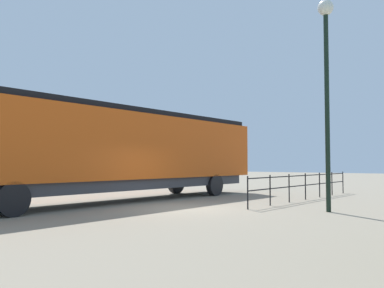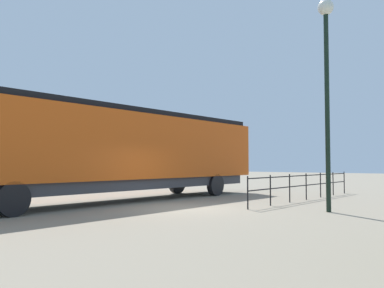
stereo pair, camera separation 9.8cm
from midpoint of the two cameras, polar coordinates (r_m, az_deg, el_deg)
ground_plane at (r=15.33m, az=-1.34°, el=-8.87°), size 120.00×120.00×0.00m
locomotive at (r=18.47m, az=-8.99°, el=-0.80°), size 2.90×16.82×4.00m
lamp_post at (r=15.23m, az=17.90°, el=10.77°), size 0.54×0.54×7.33m
platform_fence at (r=19.54m, az=15.26°, el=-5.18°), size 0.05×10.24×1.20m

